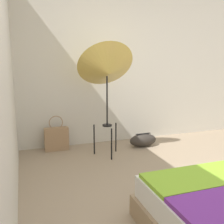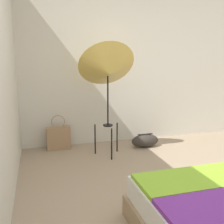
{
  "view_description": "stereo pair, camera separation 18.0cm",
  "coord_description": "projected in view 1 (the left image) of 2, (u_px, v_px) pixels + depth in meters",
  "views": [
    {
      "loc": [
        -1.46,
        -1.8,
        1.41
      ],
      "look_at": [
        -0.31,
        1.53,
        0.7
      ],
      "focal_mm": 42.0,
      "sensor_mm": 36.0,
      "label": 1
    },
    {
      "loc": [
        -1.29,
        -1.86,
        1.41
      ],
      "look_at": [
        -0.31,
        1.53,
        0.7
      ],
      "focal_mm": 42.0,
      "sensor_mm": 36.0,
      "label": 2
    }
  ],
  "objects": [
    {
      "name": "ground_plane",
      "position": [
        197.0,
        215.0,
        2.42
      ],
      "size": [
        14.0,
        14.0,
        0.0
      ],
      "primitive_type": "plane",
      "color": "gray"
    },
    {
      "name": "wall_back",
      "position": [
        112.0,
        66.0,
        4.4
      ],
      "size": [
        8.0,
        0.05,
        2.6
      ],
      "color": "beige",
      "rests_on": "ground_plane"
    },
    {
      "name": "wall_side_left",
      "position": [
        6.0,
        71.0,
        2.58
      ],
      "size": [
        0.05,
        8.0,
        2.6
      ],
      "color": "beige",
      "rests_on": "ground_plane"
    },
    {
      "name": "photo_umbrella",
      "position": [
        107.0,
        70.0,
        3.7
      ],
      "size": [
        0.82,
        0.7,
        1.66
      ],
      "color": "black",
      "rests_on": "ground_plane"
    },
    {
      "name": "tote_bag",
      "position": [
        57.0,
        138.0,
        4.12
      ],
      "size": [
        0.37,
        0.12,
        0.56
      ],
      "color": "#9E7A56",
      "rests_on": "ground_plane"
    },
    {
      "name": "duffel_bag",
      "position": [
        143.0,
        140.0,
        4.31
      ],
      "size": [
        0.46,
        0.21,
        0.22
      ],
      "color": "#332D28",
      "rests_on": "ground_plane"
    }
  ]
}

